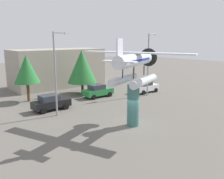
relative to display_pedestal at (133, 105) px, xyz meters
The scene contains 11 objects.
ground_plane 1.94m from the display_pedestal, ahead, with size 140.00×140.00×0.00m, color #605B54.
display_pedestal is the anchor object (origin of this frame).
floatplane_monument 3.61m from the display_pedestal, 21.68° to the left, with size 7.19×10.07×4.00m.
car_mid_black 10.14m from the display_pedestal, 110.64° to the left, with size 4.20×2.02×1.76m.
car_far_green 11.91m from the display_pedestal, 69.19° to the left, with size 4.20×2.02×1.76m.
car_distant_white 14.43m from the display_pedestal, 38.14° to the left, with size 4.20×2.02×1.76m.
streetlight_primary 8.66m from the display_pedestal, 117.76° to the left, with size 1.84×0.28×8.54m.
streetlight_secondary 13.10m from the display_pedestal, 35.65° to the left, with size 1.84×0.28×8.55m.
storefront_building 22.39m from the display_pedestal, 79.70° to the left, with size 15.04×6.44×6.18m, color #9E9384.
tree_east 15.61m from the display_pedestal, 104.85° to the left, with size 3.17×3.17×5.91m.
tree_center_back 14.82m from the display_pedestal, 75.25° to the left, with size 4.20×4.20×6.32m.
Camera 1 is at (-15.16, -15.19, 7.85)m, focal length 39.07 mm.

